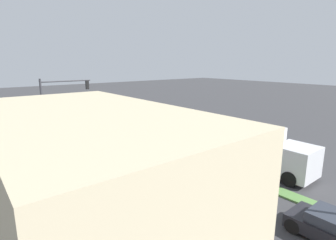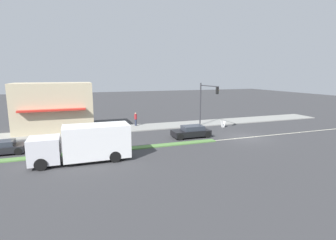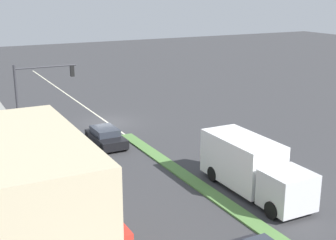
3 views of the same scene
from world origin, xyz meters
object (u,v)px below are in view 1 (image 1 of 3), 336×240
at_px(delivery_truck, 254,146).
at_px(suv_black, 118,134).
at_px(pedestrian, 37,164).
at_px(warning_aframe_sign, 58,129).
at_px(traffic_signal_main, 59,98).

height_order(delivery_truck, suv_black, delivery_truck).
distance_m(pedestrian, suv_black, 9.01).
height_order(pedestrian, warning_aframe_sign, pedestrian).
bearing_deg(warning_aframe_sign, pedestrian, 67.76).
relative_size(delivery_truck, suv_black, 1.82).
xyz_separation_m(traffic_signal_main, delivery_truck, (-8.32, 15.04, -2.43)).
height_order(traffic_signal_main, delivery_truck, traffic_signal_main).
xyz_separation_m(pedestrian, warning_aframe_sign, (-4.32, -10.56, -0.62)).
height_order(pedestrian, suv_black, pedestrian).
bearing_deg(suv_black, delivery_truck, 111.31).
xyz_separation_m(traffic_signal_main, suv_black, (-3.92, 3.77, -3.27)).
bearing_deg(warning_aframe_sign, traffic_signal_main, 80.65).
relative_size(warning_aframe_sign, delivery_truck, 0.11).
bearing_deg(traffic_signal_main, delivery_truck, 118.96).
bearing_deg(pedestrian, traffic_signal_main, -115.67).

